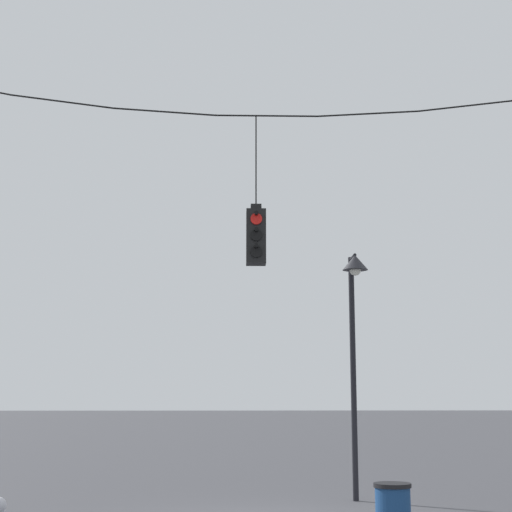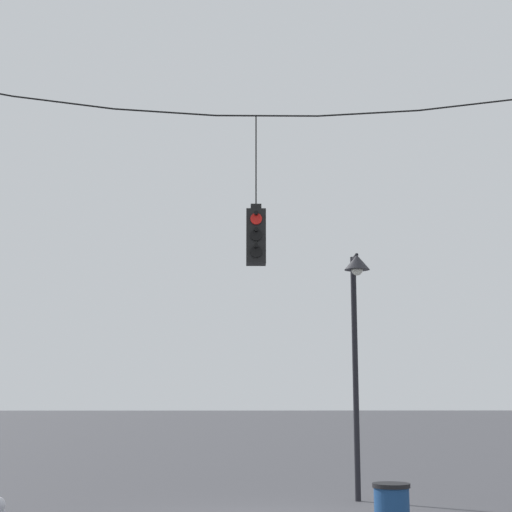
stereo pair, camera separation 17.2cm
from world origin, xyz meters
TOP-DOWN VIEW (x-y plane):
  - span_wire at (-0.00, -0.39)m, footprint 12.80×0.03m
  - traffic_light_near_right_pole at (-0.19, -0.39)m, footprint 0.34×0.58m
  - street_lamp at (1.94, 2.48)m, footprint 0.53×0.91m

SIDE VIEW (x-z plane):
  - street_lamp at x=1.94m, z-range 1.36..6.43m
  - traffic_light_near_right_pole at x=-0.19m, z-range 3.53..6.22m
  - span_wire at x=0.00m, z-range 6.94..7.66m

